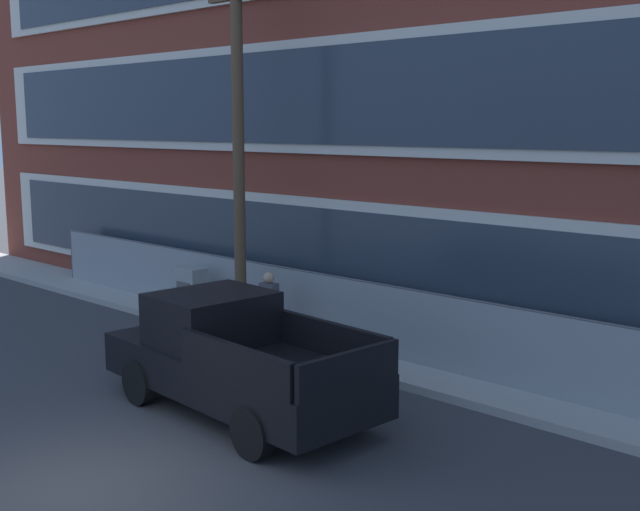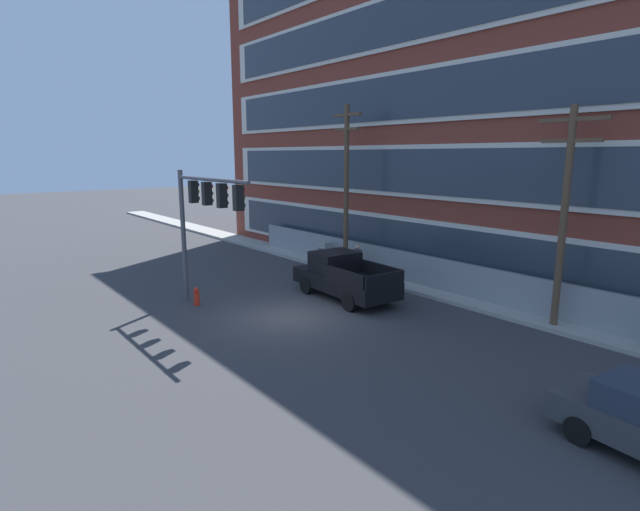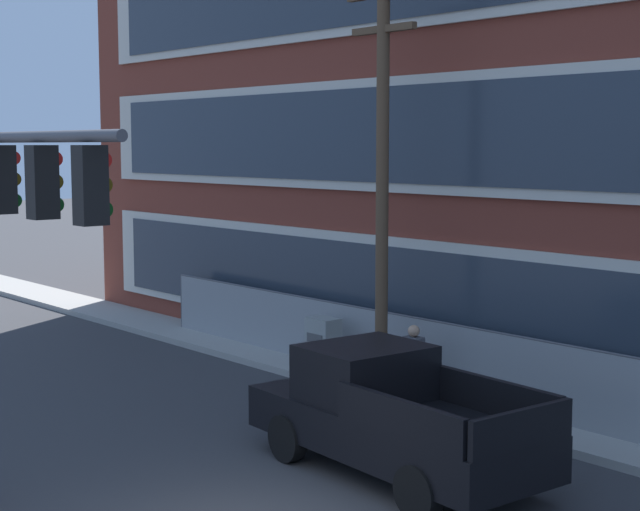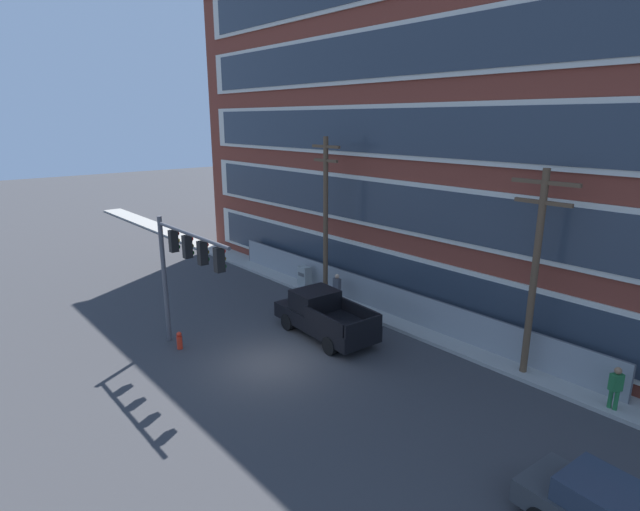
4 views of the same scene
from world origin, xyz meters
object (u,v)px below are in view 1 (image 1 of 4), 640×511
pedestrian_near_cabinet (269,305)px  pickup_truck_black (234,359)px  utility_pole_near_corner (238,129)px  electrical_cabinet (192,296)px

pedestrian_near_cabinet → pickup_truck_black: bearing=-51.5°
utility_pole_near_corner → electrical_cabinet: bearing=175.1°
utility_pole_near_corner → pedestrian_near_cabinet: utility_pole_near_corner is taller
electrical_cabinet → pedestrian_near_cabinet: pedestrian_near_cabinet is taller
utility_pole_near_corner → electrical_cabinet: 4.54m
pickup_truck_black → utility_pole_near_corner: size_ratio=0.63×
electrical_cabinet → utility_pole_near_corner: bearing=-4.9°
pickup_truck_black → pedestrian_near_cabinet: 4.03m
pickup_truck_black → pedestrian_near_cabinet: (-2.51, 3.16, 0.03)m
pickup_truck_black → electrical_cabinet: pickup_truck_black is taller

